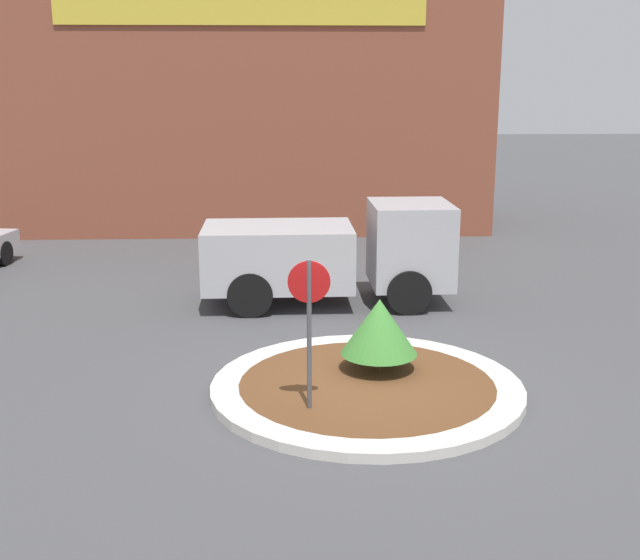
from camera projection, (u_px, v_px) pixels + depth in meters
ground_plane at (367, 392)px, 12.75m from camera, size 120.00×120.00×0.00m
traffic_island at (367, 388)px, 12.73m from camera, size 4.96×4.96×0.15m
stop_sign at (309, 312)px, 11.41m from camera, size 0.61×0.07×2.38m
island_shrub at (379, 327)px, 13.12m from camera, size 1.27×1.27×1.21m
utility_truck at (332, 253)px, 17.52m from camera, size 5.41×2.20×2.23m
storefront_building at (248, 110)px, 27.00m from camera, size 15.53×6.07×7.62m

